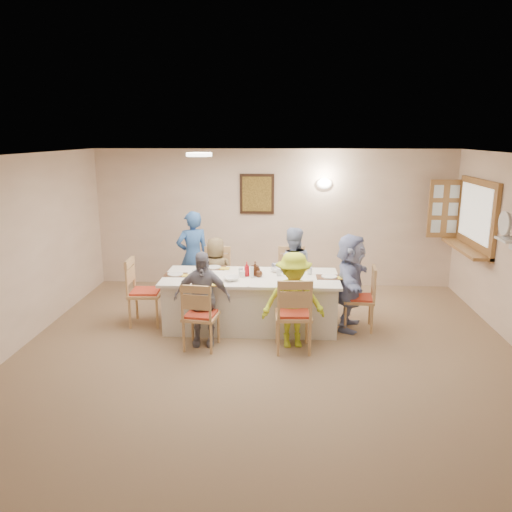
# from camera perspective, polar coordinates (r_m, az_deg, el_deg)

# --- Properties ---
(ground) EXTENTS (7.00, 7.00, 0.00)m
(ground) POSITION_cam_1_polar(r_m,az_deg,el_deg) (6.16, 1.15, -12.69)
(ground) COLOR #8E6E50
(room_walls) EXTENTS (7.00, 7.00, 7.00)m
(room_walls) POSITION_cam_1_polar(r_m,az_deg,el_deg) (5.65, 1.22, 1.20)
(room_walls) COLOR beige
(room_walls) RESTS_ON ground
(wall_picture) EXTENTS (0.62, 0.05, 0.72)m
(wall_picture) POSITION_cam_1_polar(r_m,az_deg,el_deg) (9.05, 0.11, 7.11)
(wall_picture) COLOR black
(wall_picture) RESTS_ON room_walls
(wall_sconce) EXTENTS (0.26, 0.09, 0.18)m
(wall_sconce) POSITION_cam_1_polar(r_m,az_deg,el_deg) (9.02, 7.81, 8.24)
(wall_sconce) COLOR white
(wall_sconce) RESTS_ON room_walls
(ceiling_light) EXTENTS (0.36, 0.36, 0.05)m
(ceiling_light) POSITION_cam_1_polar(r_m,az_deg,el_deg) (7.12, -6.52, 11.45)
(ceiling_light) COLOR white
(ceiling_light) RESTS_ON room_walls
(serving_hatch) EXTENTS (0.06, 1.50, 1.15)m
(serving_hatch) POSITION_cam_1_polar(r_m,az_deg,el_deg) (8.56, 23.91, 4.20)
(serving_hatch) COLOR #9B6738
(serving_hatch) RESTS_ON room_walls
(hatch_sill) EXTENTS (0.30, 1.50, 0.05)m
(hatch_sill) POSITION_cam_1_polar(r_m,az_deg,el_deg) (8.61, 22.83, 0.79)
(hatch_sill) COLOR #9B6738
(hatch_sill) RESTS_ON room_walls
(shutter_door) EXTENTS (0.55, 0.04, 1.00)m
(shutter_door) POSITION_cam_1_polar(r_m,az_deg,el_deg) (9.19, 20.76, 5.06)
(shutter_door) COLOR #9B6738
(shutter_door) RESTS_ON room_walls
(fan_shelf) EXTENTS (0.22, 0.36, 0.03)m
(fan_shelf) POSITION_cam_1_polar(r_m,az_deg,el_deg) (7.32, 26.86, 1.67)
(fan_shelf) COLOR white
(fan_shelf) RESTS_ON room_walls
(desk_fan) EXTENTS (0.30, 0.30, 0.28)m
(desk_fan) POSITION_cam_1_polar(r_m,az_deg,el_deg) (7.28, 26.77, 2.83)
(desk_fan) COLOR #A5A5A8
(desk_fan) RESTS_ON fan_shelf
(dining_table) EXTENTS (2.51, 1.06, 0.76)m
(dining_table) POSITION_cam_1_polar(r_m,az_deg,el_deg) (7.29, -0.58, -5.19)
(dining_table) COLOR silver
(dining_table) RESTS_ON ground
(chair_back_left) EXTENTS (0.50, 0.50, 0.97)m
(chair_back_left) POSITION_cam_1_polar(r_m,az_deg,el_deg) (8.07, -4.46, -2.54)
(chair_back_left) COLOR tan
(chair_back_left) RESTS_ON ground
(chair_back_right) EXTENTS (0.49, 0.49, 0.99)m
(chair_back_right) POSITION_cam_1_polar(r_m,az_deg,el_deg) (8.00, 4.10, -2.61)
(chair_back_right) COLOR tan
(chair_back_right) RESTS_ON ground
(chair_front_left) EXTENTS (0.50, 0.50, 0.92)m
(chair_front_left) POSITION_cam_1_polar(r_m,az_deg,el_deg) (6.58, -6.31, -6.65)
(chair_front_left) COLOR tan
(chair_front_left) RESTS_ON ground
(chair_front_right) EXTENTS (0.51, 0.51, 1.01)m
(chair_front_right) POSITION_cam_1_polar(r_m,az_deg,el_deg) (6.48, 4.28, -6.52)
(chair_front_right) COLOR tan
(chair_front_right) RESTS_ON ground
(chair_left_end) EXTENTS (0.49, 0.49, 1.00)m
(chair_left_end) POSITION_cam_1_polar(r_m,az_deg,el_deg) (7.51, -12.50, -3.98)
(chair_left_end) COLOR tan
(chair_left_end) RESTS_ON ground
(chair_right_end) EXTENTS (0.48, 0.48, 0.93)m
(chair_right_end) POSITION_cam_1_polar(r_m,az_deg,el_deg) (7.33, 11.65, -4.68)
(chair_right_end) COLOR tan
(chair_right_end) RESTS_ON ground
(diner_back_left) EXTENTS (0.64, 0.47, 1.18)m
(diner_back_left) POSITION_cam_1_polar(r_m,az_deg,el_deg) (7.93, -4.59, -2.06)
(diner_back_left) COLOR brown
(diner_back_left) RESTS_ON ground
(diner_back_right) EXTENTS (0.68, 0.54, 1.35)m
(diner_back_right) POSITION_cam_1_polar(r_m,az_deg,el_deg) (7.84, 4.13, -1.59)
(diner_back_right) COLOR #8D9BBD
(diner_back_right) RESTS_ON ground
(diner_front_left) EXTENTS (0.76, 0.34, 1.28)m
(diner_front_left) POSITION_cam_1_polar(r_m,az_deg,el_deg) (6.63, -6.18, -4.85)
(diner_front_left) COLOR gray
(diner_front_left) RESTS_ON ground
(diner_front_right) EXTENTS (0.95, 0.70, 1.28)m
(diner_front_right) POSITION_cam_1_polar(r_m,az_deg,el_deg) (6.55, 4.29, -5.05)
(diner_front_right) COLOR #BDD226
(diner_front_right) RESTS_ON ground
(diner_right_end) EXTENTS (1.46, 0.94, 1.39)m
(diner_right_end) POSITION_cam_1_polar(r_m,az_deg,el_deg) (7.24, 10.72, -2.93)
(diner_right_end) COLOR #9AA5D6
(diner_right_end) RESTS_ON ground
(caregiver) EXTENTS (0.84, 0.80, 1.52)m
(caregiver) POSITION_cam_1_polar(r_m,az_deg,el_deg) (8.41, -7.22, -0.02)
(caregiver) COLOR #325DA4
(caregiver) RESTS_ON ground
(placemat_fl) EXTENTS (0.36, 0.27, 0.01)m
(placemat_fl) POSITION_cam_1_polar(r_m,az_deg,el_deg) (6.84, -5.85, -3.17)
(placemat_fl) COLOR #472B19
(placemat_fl) RESTS_ON dining_table
(plate_fl) EXTENTS (0.24, 0.24, 0.01)m
(plate_fl) POSITION_cam_1_polar(r_m,az_deg,el_deg) (6.83, -5.85, -3.09)
(plate_fl) COLOR white
(plate_fl) RESTS_ON dining_table
(napkin_fl) EXTENTS (0.15, 0.15, 0.01)m
(napkin_fl) POSITION_cam_1_polar(r_m,az_deg,el_deg) (6.76, -4.41, -3.27)
(napkin_fl) COLOR gold
(napkin_fl) RESTS_ON dining_table
(placemat_fr) EXTENTS (0.38, 0.28, 0.01)m
(placemat_fr) POSITION_cam_1_polar(r_m,az_deg,el_deg) (6.76, 4.27, -3.34)
(placemat_fr) COLOR #472B19
(placemat_fr) RESTS_ON dining_table
(plate_fr) EXTENTS (0.25, 0.25, 0.02)m
(plate_fr) POSITION_cam_1_polar(r_m,az_deg,el_deg) (6.75, 4.27, -3.26)
(plate_fr) COLOR white
(plate_fr) RESTS_ON dining_table
(napkin_fr) EXTENTS (0.14, 0.14, 0.01)m
(napkin_fr) POSITION_cam_1_polar(r_m,az_deg,el_deg) (6.71, 5.82, -3.43)
(napkin_fr) COLOR gold
(napkin_fr) RESTS_ON dining_table
(placemat_bl) EXTENTS (0.36, 0.27, 0.01)m
(placemat_bl) POSITION_cam_1_polar(r_m,az_deg,el_deg) (7.64, -4.87, -1.35)
(placemat_bl) COLOR #472B19
(placemat_bl) RESTS_ON dining_table
(plate_bl) EXTENTS (0.23, 0.23, 0.01)m
(plate_bl) POSITION_cam_1_polar(r_m,az_deg,el_deg) (7.63, -4.88, -1.28)
(plate_bl) COLOR white
(plate_bl) RESTS_ON dining_table
(napkin_bl) EXTENTS (0.14, 0.14, 0.01)m
(napkin_bl) POSITION_cam_1_polar(r_m,az_deg,el_deg) (7.56, -3.58, -1.42)
(napkin_bl) COLOR gold
(napkin_bl) RESTS_ON dining_table
(placemat_br) EXTENTS (0.38, 0.28, 0.01)m
(placemat_br) POSITION_cam_1_polar(r_m,az_deg,el_deg) (7.56, 4.17, -1.48)
(placemat_br) COLOR #472B19
(placemat_br) RESTS_ON dining_table
(plate_br) EXTENTS (0.25, 0.25, 0.02)m
(plate_br) POSITION_cam_1_polar(r_m,az_deg,el_deg) (7.56, 4.17, -1.41)
(plate_br) COLOR white
(plate_br) RESTS_ON dining_table
(napkin_br) EXTENTS (0.15, 0.15, 0.01)m
(napkin_br) POSITION_cam_1_polar(r_m,az_deg,el_deg) (7.52, 5.55, -1.55)
(napkin_br) COLOR gold
(napkin_br) RESTS_ON dining_table
(placemat_le) EXTENTS (0.33, 0.24, 0.01)m
(placemat_le) POSITION_cam_1_polar(r_m,az_deg,el_deg) (7.33, -9.21, -2.13)
(placemat_le) COLOR #472B19
(placemat_le) RESTS_ON dining_table
(plate_le) EXTENTS (0.23, 0.23, 0.01)m
(plate_le) POSITION_cam_1_polar(r_m,az_deg,el_deg) (7.32, -9.21, -2.05)
(plate_le) COLOR white
(plate_le) RESTS_ON dining_table
(napkin_le) EXTENTS (0.13, 0.13, 0.01)m
(napkin_le) POSITION_cam_1_polar(r_m,az_deg,el_deg) (7.24, -7.90, -2.21)
(napkin_le) COLOR gold
(napkin_le) RESTS_ON dining_table
(placemat_re) EXTENTS (0.37, 0.27, 0.01)m
(placemat_re) POSITION_cam_1_polar(r_m,az_deg,el_deg) (7.19, 8.37, -2.41)
(placemat_re) COLOR #472B19
(placemat_re) RESTS_ON dining_table
(plate_re) EXTENTS (0.23, 0.23, 0.01)m
(plate_re) POSITION_cam_1_polar(r_m,az_deg,el_deg) (7.18, 8.37, -2.33)
(plate_re) COLOR white
(plate_re) RESTS_ON dining_table
(napkin_re) EXTENTS (0.13, 0.13, 0.01)m
(napkin_re) POSITION_cam_1_polar(r_m,az_deg,el_deg) (7.16, 9.84, -2.48)
(napkin_re) COLOR gold
(napkin_re) RESTS_ON dining_table
(teacup_a) EXTENTS (0.13, 0.13, 0.10)m
(teacup_a) POSITION_cam_1_polar(r_m,az_deg,el_deg) (6.95, -7.16, -2.54)
(teacup_a) COLOR white
(teacup_a) RESTS_ON dining_table
(teacup_b) EXTENTS (0.14, 0.14, 0.07)m
(teacup_b) POSITION_cam_1_polar(r_m,az_deg,el_deg) (7.63, 2.59, -1.06)
(teacup_b) COLOR white
(teacup_b) RESTS_ON dining_table
(bowl_a) EXTENTS (0.36, 0.36, 0.05)m
(bowl_a) POSITION_cam_1_polar(r_m,az_deg,el_deg) (6.96, -2.81, -2.60)
(bowl_a) COLOR white
(bowl_a) RESTS_ON dining_table
(bowl_b) EXTENTS (0.30, 0.30, 0.06)m
(bowl_b) POSITION_cam_1_polar(r_m,az_deg,el_deg) (7.39, 2.40, -1.62)
(bowl_b) COLOR white
(bowl_b) RESTS_ON dining_table
(condiment_ketchup) EXTENTS (0.12, 0.12, 0.21)m
(condiment_ketchup) POSITION_cam_1_polar(r_m,az_deg,el_deg) (7.14, -1.06, -1.50)
(condiment_ketchup) COLOR red
(condiment_ketchup) RESTS_ON dining_table
(condiment_brown) EXTENTS (0.16, 0.16, 0.21)m
(condiment_brown) POSITION_cam_1_polar(r_m,az_deg,el_deg) (7.19, -0.11, -1.42)
(condiment_brown) COLOR #432211
(condiment_brown) RESTS_ON dining_table
(condiment_malt) EXTENTS (0.16, 0.16, 0.14)m
(condiment_malt) POSITION_cam_1_polar(r_m,az_deg,el_deg) (7.12, 0.34, -1.87)
(condiment_malt) COLOR #432211
(condiment_malt) RESTS_ON dining_table
(drinking_glass) EXTENTS (0.07, 0.07, 0.10)m
(drinking_glass) POSITION_cam_1_polar(r_m,az_deg,el_deg) (7.22, -1.75, -1.76)
(drinking_glass) COLOR silver
(drinking_glass) RESTS_ON dining_table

